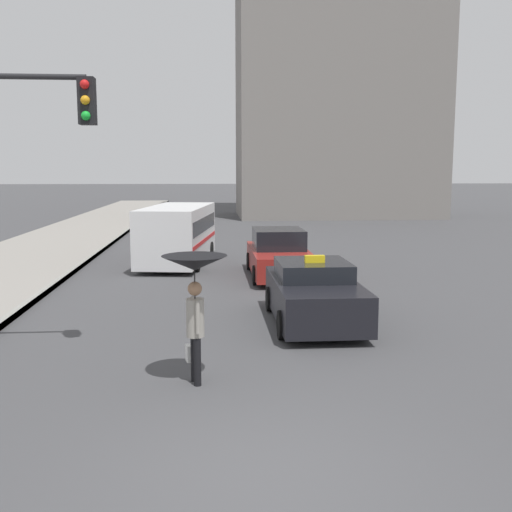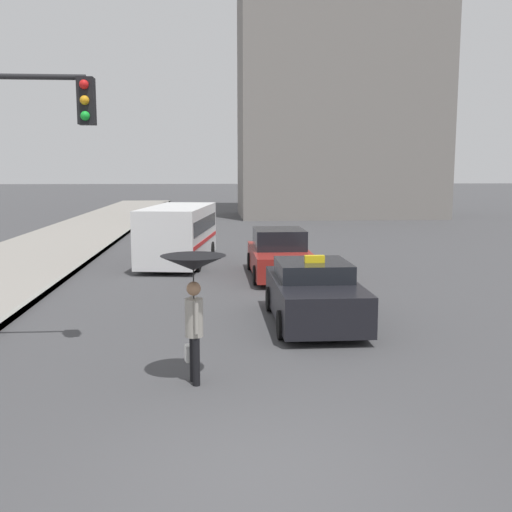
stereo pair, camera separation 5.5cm
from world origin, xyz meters
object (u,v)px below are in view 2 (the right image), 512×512
at_px(sedan_red, 279,255).
at_px(ambulance_van, 179,232).
at_px(taxi, 314,294).
at_px(pedestrian_with_umbrella, 193,280).

xyz_separation_m(sedan_red, ambulance_van, (-3.40, 2.89, 0.49)).
relative_size(taxi, ambulance_van, 0.69).
xyz_separation_m(ambulance_van, pedestrian_with_umbrella, (0.93, -12.62, 0.51)).
height_order(taxi, sedan_red, taxi).
relative_size(sedan_red, pedestrian_with_umbrella, 2.17).
bearing_deg(taxi, pedestrian_with_umbrella, 55.27).
distance_m(ambulance_van, pedestrian_with_umbrella, 12.66).
xyz_separation_m(sedan_red, pedestrian_with_umbrella, (-2.47, -9.73, 1.00)).
height_order(ambulance_van, pedestrian_with_umbrella, ambulance_van).
height_order(sedan_red, pedestrian_with_umbrella, pedestrian_with_umbrella).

